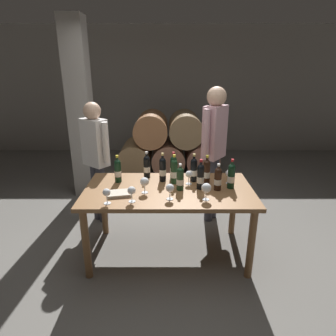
# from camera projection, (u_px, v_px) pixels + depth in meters

# --- Properties ---
(ground_plane) EXTENTS (14.00, 14.00, 0.00)m
(ground_plane) POSITION_uv_depth(u_px,v_px,m) (168.00, 252.00, 3.16)
(ground_plane) COLOR #66635E
(cellar_back_wall) EXTENTS (10.00, 0.24, 2.80)m
(cellar_back_wall) POSITION_uv_depth(u_px,v_px,m) (168.00, 91.00, 6.65)
(cellar_back_wall) COLOR gray
(cellar_back_wall) RESTS_ON ground_plane
(barrel_stack) EXTENTS (1.86, 0.90, 1.15)m
(barrel_stack) POSITION_uv_depth(u_px,v_px,m) (168.00, 145.00, 5.44)
(barrel_stack) COLOR olive
(barrel_stack) RESTS_ON ground_plane
(stone_pillar) EXTENTS (0.32, 0.32, 2.60)m
(stone_pillar) POSITION_uv_depth(u_px,v_px,m) (80.00, 112.00, 4.23)
(stone_pillar) COLOR gray
(stone_pillar) RESTS_ON ground_plane
(dining_table) EXTENTS (1.70, 0.90, 0.76)m
(dining_table) POSITION_uv_depth(u_px,v_px,m) (168.00, 197.00, 2.93)
(dining_table) COLOR brown
(dining_table) RESTS_ON ground_plane
(wine_bottle_0) EXTENTS (0.07, 0.07, 0.27)m
(wine_bottle_0) POSITION_uv_depth(u_px,v_px,m) (217.00, 179.00, 2.84)
(wine_bottle_0) COLOR black
(wine_bottle_0) RESTS_ON dining_table
(wine_bottle_1) EXTENTS (0.07, 0.07, 0.31)m
(wine_bottle_1) POSITION_uv_depth(u_px,v_px,m) (174.00, 171.00, 3.00)
(wine_bottle_1) COLOR #19381E
(wine_bottle_1) RESTS_ON dining_table
(wine_bottle_2) EXTENTS (0.07, 0.07, 0.31)m
(wine_bottle_2) POSITION_uv_depth(u_px,v_px,m) (193.00, 169.00, 3.05)
(wine_bottle_2) COLOR black
(wine_bottle_2) RESTS_ON dining_table
(wine_bottle_3) EXTENTS (0.07, 0.07, 0.31)m
(wine_bottle_3) POSITION_uv_depth(u_px,v_px,m) (231.00, 176.00, 2.88)
(wine_bottle_3) COLOR black
(wine_bottle_3) RESTS_ON dining_table
(wine_bottle_4) EXTENTS (0.07, 0.07, 0.31)m
(wine_bottle_4) POSITION_uv_depth(u_px,v_px,m) (206.00, 171.00, 3.00)
(wine_bottle_4) COLOR black
(wine_bottle_4) RESTS_ON dining_table
(wine_bottle_5) EXTENTS (0.07, 0.07, 0.27)m
(wine_bottle_5) POSITION_uv_depth(u_px,v_px,m) (180.00, 179.00, 2.84)
(wine_bottle_5) COLOR #19381E
(wine_bottle_5) RESTS_ON dining_table
(wine_bottle_6) EXTENTS (0.07, 0.07, 0.31)m
(wine_bottle_6) POSITION_uv_depth(u_px,v_px,m) (162.00, 169.00, 3.06)
(wine_bottle_6) COLOR black
(wine_bottle_6) RESTS_ON dining_table
(wine_bottle_7) EXTENTS (0.07, 0.07, 0.30)m
(wine_bottle_7) POSITION_uv_depth(u_px,v_px,m) (117.00, 170.00, 3.03)
(wine_bottle_7) COLOR black
(wine_bottle_7) RESTS_ON dining_table
(wine_bottle_8) EXTENTS (0.07, 0.07, 0.30)m
(wine_bottle_8) POSITION_uv_depth(u_px,v_px,m) (146.00, 166.00, 3.16)
(wine_bottle_8) COLOR black
(wine_bottle_8) RESTS_ON dining_table
(wine_bottle_9) EXTENTS (0.07, 0.07, 0.31)m
(wine_bottle_9) POSITION_uv_depth(u_px,v_px,m) (200.00, 176.00, 2.86)
(wine_bottle_9) COLOR black
(wine_bottle_9) RESTS_ON dining_table
(wine_bottle_10) EXTENTS (0.07, 0.07, 0.30)m
(wine_bottle_10) POSITION_uv_depth(u_px,v_px,m) (173.00, 167.00, 3.12)
(wine_bottle_10) COLOR black
(wine_bottle_10) RESTS_ON dining_table
(wine_glass_0) EXTENTS (0.08, 0.08, 0.15)m
(wine_glass_0) POSITION_uv_depth(u_px,v_px,m) (131.00, 191.00, 2.58)
(wine_glass_0) COLOR white
(wine_glass_0) RESTS_ON dining_table
(wine_glass_1) EXTENTS (0.08, 0.08, 0.15)m
(wine_glass_1) POSITION_uv_depth(u_px,v_px,m) (169.00, 189.00, 2.63)
(wine_glass_1) COLOR white
(wine_glass_1) RESTS_ON dining_table
(wine_glass_2) EXTENTS (0.07, 0.07, 0.15)m
(wine_glass_2) POSITION_uv_depth(u_px,v_px,m) (188.00, 175.00, 2.98)
(wine_glass_2) COLOR white
(wine_glass_2) RESTS_ON dining_table
(wine_glass_3) EXTENTS (0.07, 0.07, 0.15)m
(wine_glass_3) POSITION_uv_depth(u_px,v_px,m) (106.00, 193.00, 2.55)
(wine_glass_3) COLOR white
(wine_glass_3) RESTS_ON dining_table
(wine_glass_4) EXTENTS (0.08, 0.08, 0.16)m
(wine_glass_4) POSITION_uv_depth(u_px,v_px,m) (229.00, 174.00, 3.00)
(wine_glass_4) COLOR white
(wine_glass_4) RESTS_ON dining_table
(wine_glass_5) EXTENTS (0.09, 0.09, 0.16)m
(wine_glass_5) POSITION_uv_depth(u_px,v_px,m) (144.00, 182.00, 2.77)
(wine_glass_5) COLOR white
(wine_glass_5) RESTS_ON dining_table
(wine_glass_6) EXTENTS (0.09, 0.09, 0.16)m
(wine_glass_6) POSITION_uv_depth(u_px,v_px,m) (206.00, 188.00, 2.62)
(wine_glass_6) COLOR white
(wine_glass_6) RESTS_ON dining_table
(tasting_notebook) EXTENTS (0.25, 0.20, 0.03)m
(tasting_notebook) POSITION_uv_depth(u_px,v_px,m) (119.00, 194.00, 2.75)
(tasting_notebook) COLOR #B2A893
(tasting_notebook) RESTS_ON dining_table
(sommelier_presenting) EXTENTS (0.34, 0.41, 1.72)m
(sommelier_presenting) POSITION_uv_depth(u_px,v_px,m) (214.00, 143.00, 3.52)
(sommelier_presenting) COLOR #383842
(sommelier_presenting) RESTS_ON ground_plane
(taster_seated_left) EXTENTS (0.40, 0.34, 1.54)m
(taster_seated_left) POSITION_uv_depth(u_px,v_px,m) (95.00, 153.00, 3.53)
(taster_seated_left) COLOR #383842
(taster_seated_left) RESTS_ON ground_plane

